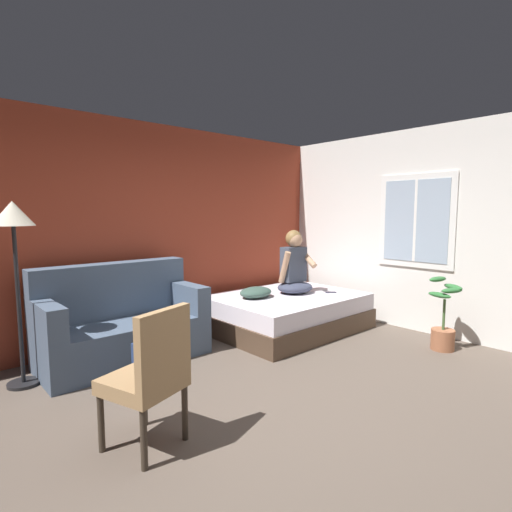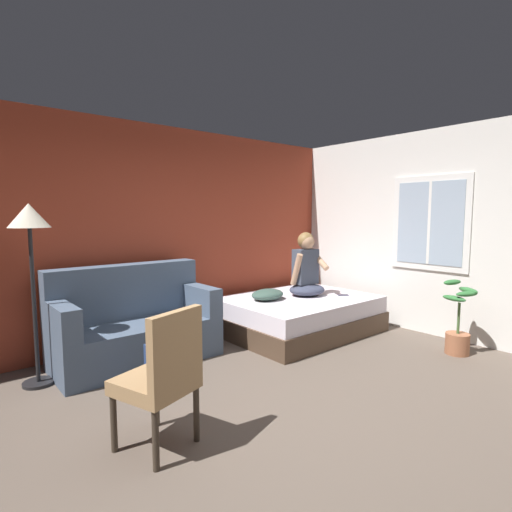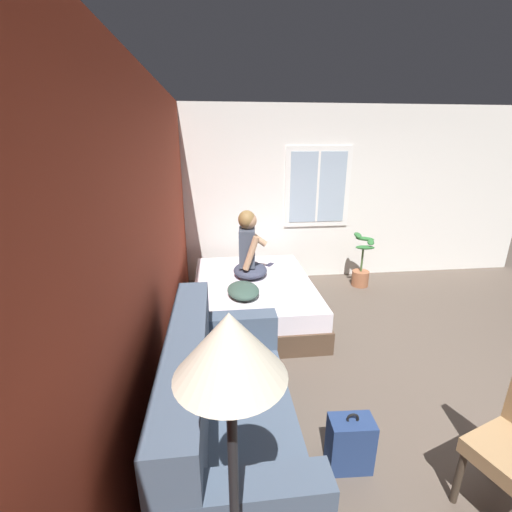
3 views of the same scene
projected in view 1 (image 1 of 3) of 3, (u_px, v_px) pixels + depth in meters
name	position (u px, v px, depth m)	size (l,w,h in m)	color
ground_plane	(271.00, 416.00, 3.14)	(40.00, 40.00, 0.00)	brown
wall_back_accent	(127.00, 233.00, 4.89)	(11.12, 0.16, 2.70)	#993823
wall_side_with_window	(449.00, 232.00, 5.08)	(0.19, 6.36, 2.70)	silver
bed	(287.00, 312.00, 5.46)	(2.00, 1.52, 0.48)	#4C3828
couch	(122.00, 324.00, 4.33)	(1.70, 0.82, 1.04)	#47566B
side_chair	(150.00, 373.00, 2.66)	(0.58, 0.58, 0.98)	#382D23
person_seated	(294.00, 268.00, 5.53)	(0.56, 0.49, 0.88)	#383D51
backpack	(149.00, 367.00, 3.64)	(0.24, 0.31, 0.46)	navy
throw_pillow	(256.00, 292.00, 5.25)	(0.48, 0.36, 0.14)	#385147
cell_phone	(331.00, 292.00, 5.58)	(0.07, 0.14, 0.01)	black
floor_lamp	(14.00, 231.00, 3.56)	(0.36, 0.36, 1.70)	black
potted_plant	(443.00, 324.00, 4.63)	(0.39, 0.37, 0.85)	#995B3D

